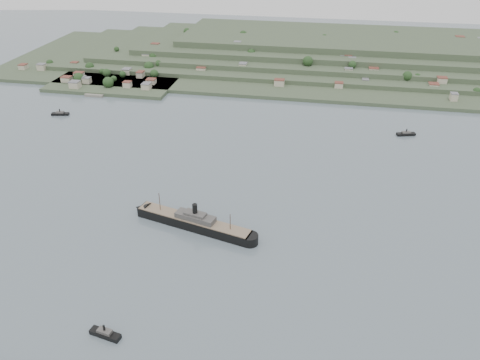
# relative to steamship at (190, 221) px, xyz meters

# --- Properties ---
(ground) EXTENTS (1400.00, 1400.00, 0.00)m
(ground) POSITION_rel_steamship_xyz_m (25.61, 22.09, -4.21)
(ground) COLOR slate
(ground) RESTS_ON ground
(far_peninsula) EXTENTS (760.00, 309.00, 30.00)m
(far_peninsula) POSITION_rel_steamship_xyz_m (53.52, 415.18, 7.67)
(far_peninsula) COLOR #34432D
(far_peninsula) RESTS_ON ground
(steamship) EXTENTS (93.52, 33.09, 22.80)m
(steamship) POSITION_rel_steamship_xyz_m (0.00, 0.00, 0.00)
(steamship) COLOR black
(steamship) RESTS_ON ground
(tugboat) EXTENTS (17.27, 7.56, 7.53)m
(tugboat) POSITION_rel_steamship_xyz_m (-16.52, -99.44, -2.37)
(tugboat) COLOR black
(tugboat) RESTS_ON ground
(ferry_west) EXTENTS (18.59, 8.37, 6.74)m
(ferry_west) POSITION_rel_steamship_xyz_m (-189.25, 166.82, -2.59)
(ferry_west) COLOR black
(ferry_west) RESTS_ON ground
(ferry_east) EXTENTS (18.43, 9.48, 6.66)m
(ferry_east) POSITION_rel_steamship_xyz_m (161.72, 181.16, -2.61)
(ferry_east) COLOR black
(ferry_east) RESTS_ON ground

